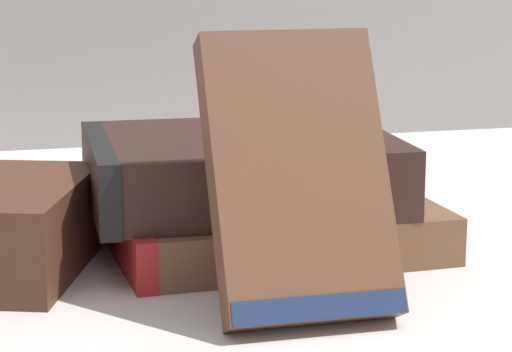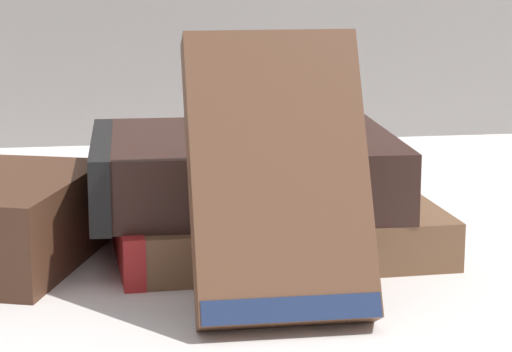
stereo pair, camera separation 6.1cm
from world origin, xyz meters
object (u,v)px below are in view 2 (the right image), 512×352
object	(u,v)px
book_leaning_front	(279,186)
pocket_watch	(310,135)
book_flat_top	(234,169)
book_flat_bottom	(263,224)

from	to	relation	value
book_leaning_front	pocket_watch	xyz separation A→B (m)	(0.04, 0.10, 0.01)
book_flat_top	book_flat_bottom	bearing A→B (deg)	-7.25
pocket_watch	book_flat_top	bearing A→B (deg)	153.50
book_leaning_front	book_flat_bottom	bearing A→B (deg)	84.65
book_leaning_front	pocket_watch	size ratio (longest dim) A/B	2.30
book_flat_bottom	pocket_watch	xyz separation A→B (m)	(0.03, -0.02, 0.06)
book_flat_bottom	book_flat_top	world-z (taller)	book_flat_top
book_flat_bottom	pocket_watch	bearing A→B (deg)	-38.15
book_flat_bottom	book_leaning_front	size ratio (longest dim) A/B	1.41
book_flat_top	pocket_watch	size ratio (longest dim) A/B	3.05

